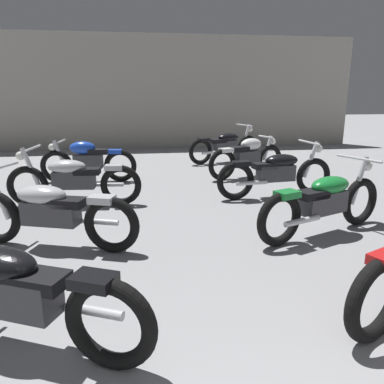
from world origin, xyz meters
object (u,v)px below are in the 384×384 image
motorcycle_left_row_1 (12,291)px  motorcycle_left_row_4 (88,160)px  motorcycle_right_row_3 (277,172)px  motorcycle_right_row_4 (247,156)px  motorcycle_left_row_3 (73,179)px  motorcycle_right_row_5 (225,145)px  motorcycle_left_row_2 (50,211)px  motorcycle_right_row_2 (324,201)px

motorcycle_left_row_1 → motorcycle_left_row_4: 5.31m
motorcycle_right_row_3 → motorcycle_right_row_4: size_ratio=1.16×
motorcycle_left_row_3 → motorcycle_right_row_5: 4.89m
motorcycle_left_row_4 → motorcycle_right_row_5: (3.34, 1.83, -0.01)m
motorcycle_left_row_2 → motorcycle_right_row_5: (3.38, 5.27, 0.00)m
motorcycle_right_row_3 → motorcycle_right_row_5: size_ratio=1.05×
motorcycle_left_row_4 → motorcycle_right_row_3: bearing=-26.2°
motorcycle_right_row_3 → motorcycle_right_row_4: (-0.03, 1.67, 0.01)m
motorcycle_left_row_3 → motorcycle_left_row_4: size_ratio=1.10×
motorcycle_left_row_3 → motorcycle_right_row_4: motorcycle_left_row_3 is taller
motorcycle_left_row_3 → motorcycle_right_row_2: same height
motorcycle_left_row_4 → motorcycle_right_row_3: motorcycle_right_row_3 is taller
motorcycle_right_row_2 → motorcycle_right_row_4: motorcycle_right_row_2 is taller
motorcycle_left_row_1 → motorcycle_right_row_2: (3.28, 1.80, 0.00)m
motorcycle_left_row_2 → motorcycle_right_row_4: size_ratio=1.11×
motorcycle_left_row_1 → motorcycle_left_row_2: size_ratio=0.97×
motorcycle_left_row_4 → motorcycle_right_row_2: size_ratio=0.96×
motorcycle_left_row_4 → motorcycle_right_row_5: motorcycle_right_row_5 is taller
motorcycle_left_row_2 → motorcycle_right_row_5: same height
motorcycle_left_row_1 → motorcycle_right_row_5: 7.85m
motorcycle_left_row_3 → motorcycle_right_row_4: bearing=26.2°
motorcycle_right_row_4 → motorcycle_left_row_1: bearing=-121.9°
motorcycle_left_row_1 → motorcycle_left_row_3: size_ratio=0.93×
motorcycle_left_row_1 → motorcycle_right_row_2: size_ratio=0.98×
motorcycle_right_row_2 → motorcycle_right_row_5: 5.35m
motorcycle_left_row_4 → motorcycle_right_row_2: motorcycle_right_row_2 is taller
motorcycle_right_row_3 → motorcycle_right_row_5: (-0.08, 3.52, 0.00)m
motorcycle_left_row_1 → motorcycle_left_row_4: size_ratio=1.02×
motorcycle_left_row_3 → motorcycle_left_row_4: (0.03, 1.70, 0.01)m
motorcycle_left_row_3 → motorcycle_right_row_2: 3.86m
motorcycle_left_row_3 → motorcycle_right_row_2: (3.40, -1.81, 0.00)m
motorcycle_left_row_3 → motorcycle_right_row_5: size_ratio=1.05×
motorcycle_left_row_2 → motorcycle_left_row_4: (0.04, 3.44, 0.01)m
motorcycle_right_row_2 → motorcycle_right_row_5: same height
motorcycle_right_row_2 → motorcycle_right_row_5: (-0.03, 5.35, 0.00)m
motorcycle_left_row_4 → motorcycle_right_row_5: bearing=28.7°
motorcycle_left_row_2 → motorcycle_left_row_4: motorcycle_left_row_2 is taller
motorcycle_right_row_3 → motorcycle_left_row_3: bearing=-179.7°
motorcycle_right_row_2 → motorcycle_right_row_4: 3.50m
motorcycle_left_row_3 → motorcycle_right_row_4: 3.82m
motorcycle_left_row_1 → motorcycle_left_row_3: (-0.12, 3.61, 0.00)m
motorcycle_left_row_3 → motorcycle_right_row_5: (3.38, 3.53, 0.00)m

